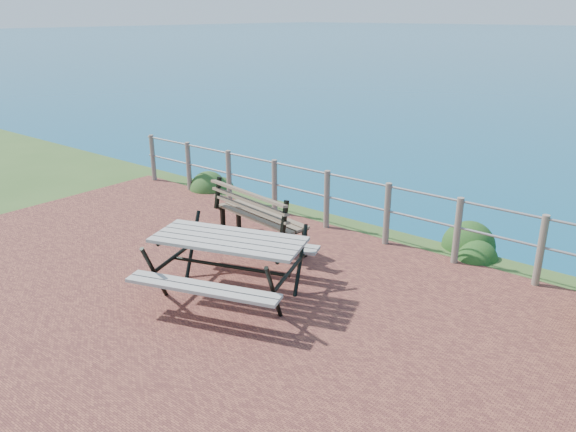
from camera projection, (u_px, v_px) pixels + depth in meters
name	position (u px, v px, depth m)	size (l,w,h in m)	color
ground	(175.00, 302.00, 7.17)	(10.00, 7.00, 0.12)	brown
safety_railing	(327.00, 196.00, 9.43)	(9.40, 0.10, 1.00)	#6B5B4C
picnic_table	(229.00, 261.00, 7.13)	(2.06, 1.58, 0.80)	gray
park_bench	(261.00, 207.00, 8.69)	(1.79, 0.70, 0.98)	brown
shrub_lip_west	(211.00, 189.00, 11.78)	(0.83, 0.83, 0.59)	#284C1C
shrub_lip_east	(466.00, 253.00, 8.63)	(0.87, 0.87, 0.66)	#154718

